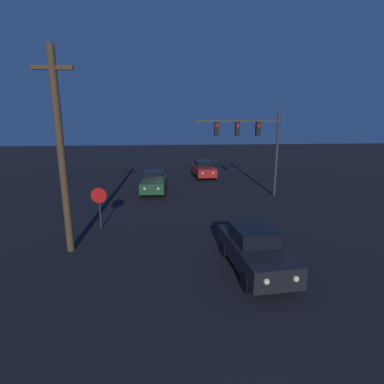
% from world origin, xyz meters
% --- Properties ---
extents(car_near, '(1.89, 4.13, 1.53)m').
position_xyz_m(car_near, '(1.70, 7.56, 0.77)').
color(car_near, black).
rests_on(car_near, ground_plane).
extents(car_mid, '(1.84, 4.11, 1.53)m').
position_xyz_m(car_mid, '(-2.08, 19.31, 0.77)').
color(car_mid, '#1E4728').
rests_on(car_mid, ground_plane).
extents(car_far, '(1.84, 4.12, 1.53)m').
position_xyz_m(car_far, '(2.18, 24.67, 0.77)').
color(car_far, '#B21E1E').
rests_on(car_far, ground_plane).
extents(traffic_signal_mast, '(5.56, 0.30, 5.72)m').
position_xyz_m(traffic_signal_mast, '(4.50, 17.66, 3.96)').
color(traffic_signal_mast, '#2D2D2D').
rests_on(traffic_signal_mast, ground_plane).
extents(stop_sign, '(0.73, 0.07, 2.04)m').
position_xyz_m(stop_sign, '(-4.41, 12.09, 1.43)').
color(stop_sign, '#2D2D2D').
rests_on(stop_sign, ground_plane).
extents(utility_pole, '(1.40, 0.28, 7.66)m').
position_xyz_m(utility_pole, '(-5.16, 9.81, 3.96)').
color(utility_pole, '#4C3823').
rests_on(utility_pole, ground_plane).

